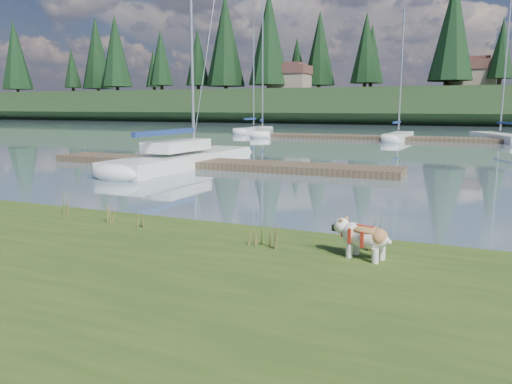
% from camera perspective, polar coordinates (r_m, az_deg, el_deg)
% --- Properties ---
extents(ground, '(200.00, 200.00, 0.00)m').
position_cam_1_polar(ground, '(40.65, 14.48, 5.80)').
color(ground, gray).
rests_on(ground, ground).
extents(ridge, '(200.00, 20.00, 5.00)m').
position_cam_1_polar(ridge, '(83.32, 19.19, 9.19)').
color(ridge, '#1C3017').
rests_on(ridge, ground).
extents(bulldog, '(0.96, 0.56, 0.57)m').
position_cam_1_polar(bulldog, '(7.70, 12.27, -4.88)').
color(bulldog, silver).
rests_on(bulldog, bank).
extents(sailboat_main, '(2.42, 10.26, 14.51)m').
position_cam_1_polar(sailboat_main, '(22.81, -7.18, 4.18)').
color(sailboat_main, white).
rests_on(sailboat_main, ground).
extents(dock_near, '(16.00, 2.00, 0.30)m').
position_cam_1_polar(dock_near, '(21.77, -4.84, 3.25)').
color(dock_near, '#4C3D2C').
rests_on(dock_near, ground).
extents(dock_far, '(26.00, 2.20, 0.30)m').
position_cam_1_polar(dock_far, '(40.38, 17.30, 5.86)').
color(dock_far, '#4C3D2C').
rests_on(dock_far, ground).
extents(sailboat_bg_0, '(1.55, 7.01, 10.23)m').
position_cam_1_polar(sailboat_bg_0, '(49.54, 0.03, 7.15)').
color(sailboat_bg_0, white).
rests_on(sailboat_bg_0, ground).
extents(sailboat_bg_1, '(4.23, 8.31, 12.26)m').
position_cam_1_polar(sailboat_bg_1, '(45.87, 0.79, 6.94)').
color(sailboat_bg_1, white).
rests_on(sailboat_bg_1, ground).
extents(sailboat_bg_2, '(1.71, 6.58, 9.94)m').
position_cam_1_polar(sailboat_bg_2, '(40.86, 16.10, 6.21)').
color(sailboat_bg_2, white).
rests_on(sailboat_bg_2, ground).
extents(sailboat_bg_3, '(4.54, 8.39, 12.24)m').
position_cam_1_polar(sailboat_bg_3, '(42.50, 25.68, 5.75)').
color(sailboat_bg_3, white).
rests_on(sailboat_bg_3, ground).
extents(weed_0, '(0.17, 0.14, 0.51)m').
position_cam_1_polar(weed_0, '(10.30, -16.17, -2.15)').
color(weed_0, '#475B23').
rests_on(weed_0, bank).
extents(weed_1, '(0.17, 0.14, 0.40)m').
position_cam_1_polar(weed_1, '(9.71, -13.23, -3.00)').
color(weed_1, '#475B23').
rests_on(weed_1, bank).
extents(weed_2, '(0.17, 0.14, 0.63)m').
position_cam_1_polar(weed_2, '(8.07, 2.18, -4.63)').
color(weed_2, '#475B23').
rests_on(weed_2, bank).
extents(weed_3, '(0.17, 0.14, 0.55)m').
position_cam_1_polar(weed_3, '(11.33, -20.87, -1.25)').
color(weed_3, '#475B23').
rests_on(weed_3, bank).
extents(weed_4, '(0.17, 0.14, 0.44)m').
position_cam_1_polar(weed_4, '(8.30, 0.13, -4.80)').
color(weed_4, '#475B23').
rests_on(weed_4, bank).
extents(weed_5, '(0.17, 0.14, 0.70)m').
position_cam_1_polar(weed_5, '(8.04, 13.52, -4.74)').
color(weed_5, '#475B23').
rests_on(weed_5, bank).
extents(mud_lip, '(60.00, 0.50, 0.14)m').
position_cam_1_polar(mud_lip, '(10.80, -12.49, -4.12)').
color(mud_lip, '#33281C').
rests_on(mud_lip, ground).
extents(conifer_0, '(5.72, 5.72, 14.15)m').
position_cam_1_polar(conifer_0, '(98.92, -15.74, 15.27)').
color(conifer_0, '#382619').
rests_on(conifer_0, ridge).
extents(conifer_1, '(4.40, 4.40, 11.30)m').
position_cam_1_polar(conifer_1, '(93.71, -6.67, 15.05)').
color(conifer_1, '#382619').
rests_on(conifer_1, ridge).
extents(conifer_2, '(6.60, 6.60, 16.05)m').
position_cam_1_polar(conifer_2, '(84.79, 1.48, 17.21)').
color(conifer_2, '#382619').
rests_on(conifer_2, ridge).
extents(conifer_3, '(4.84, 4.84, 12.25)m').
position_cam_1_polar(conifer_3, '(84.16, 12.45, 15.81)').
color(conifer_3, '#382619').
rests_on(conifer_3, ridge).
extents(conifer_4, '(6.16, 6.16, 15.10)m').
position_cam_1_polar(conifer_4, '(76.87, 21.58, 16.98)').
color(conifer_4, '#382619').
rests_on(conifer_4, ridge).
extents(house_0, '(6.30, 5.30, 4.65)m').
position_cam_1_polar(house_0, '(85.03, 3.90, 12.95)').
color(house_0, gray).
rests_on(house_0, ridge).
extents(house_1, '(6.30, 5.30, 4.65)m').
position_cam_1_polar(house_1, '(81.23, 23.60, 12.32)').
color(house_1, gray).
rests_on(house_1, ridge).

